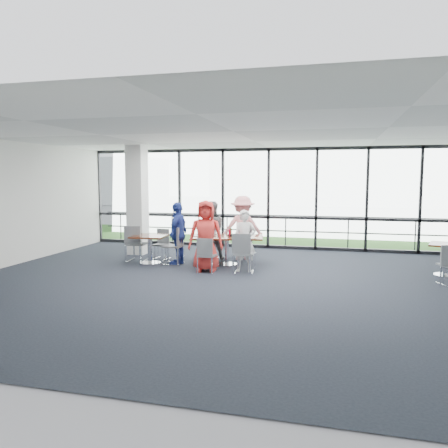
% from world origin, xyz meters
% --- Properties ---
extents(floor, '(12.00, 10.00, 0.02)m').
position_xyz_m(floor, '(0.00, 0.00, -0.01)').
color(floor, black).
rests_on(floor, ground).
extents(ceiling, '(12.00, 10.00, 0.04)m').
position_xyz_m(ceiling, '(0.00, 0.00, 3.20)').
color(ceiling, white).
rests_on(ceiling, ground).
extents(wall_front, '(12.00, 0.10, 3.20)m').
position_xyz_m(wall_front, '(0.00, -5.00, 1.60)').
color(wall_front, silver).
rests_on(wall_front, ground).
extents(curtain_wall_back, '(12.00, 0.10, 3.20)m').
position_xyz_m(curtain_wall_back, '(0.00, 5.00, 1.60)').
color(curtain_wall_back, white).
rests_on(curtain_wall_back, ground).
extents(structural_column, '(0.50, 0.50, 3.20)m').
position_xyz_m(structural_column, '(-3.60, 3.00, 1.60)').
color(structural_column, white).
rests_on(structural_column, ground).
extents(apron, '(80.00, 70.00, 0.02)m').
position_xyz_m(apron, '(0.00, 10.00, -0.02)').
color(apron, gray).
rests_on(apron, ground).
extents(grass_strip, '(80.00, 5.00, 0.01)m').
position_xyz_m(grass_strip, '(0.00, 8.00, 0.01)').
color(grass_strip, '#2F581E').
rests_on(grass_strip, ground).
extents(hangar_main, '(24.00, 10.00, 6.00)m').
position_xyz_m(hangar_main, '(4.00, 32.00, 3.00)').
color(hangar_main, silver).
rests_on(hangar_main, ground).
extents(hangar_aux, '(10.00, 6.00, 4.00)m').
position_xyz_m(hangar_aux, '(-18.00, 28.00, 2.00)').
color(hangar_aux, silver).
rests_on(hangar_aux, ground).
extents(guard_rail, '(12.00, 0.06, 0.06)m').
position_xyz_m(guard_rail, '(0.00, 5.60, 0.50)').
color(guard_rail, '#2D2D33').
rests_on(guard_rail, ground).
extents(main_table, '(1.97, 1.32, 0.75)m').
position_xyz_m(main_table, '(-0.63, 2.01, 0.62)').
color(main_table, '#3E2112').
rests_on(main_table, ground).
extents(side_table_left, '(0.93, 0.93, 0.75)m').
position_xyz_m(side_table_left, '(-2.64, 1.69, 0.63)').
color(side_table_left, '#3E2112').
rests_on(side_table_left, ground).
extents(side_table_right, '(0.95, 0.95, 0.75)m').
position_xyz_m(side_table_right, '(4.60, 1.98, 0.62)').
color(side_table_right, '#3E2112').
rests_on(side_table_right, ground).
extents(diner_near_left, '(0.93, 0.70, 1.72)m').
position_xyz_m(diner_near_left, '(-0.94, 1.15, 0.86)').
color(diner_near_left, red).
rests_on(diner_near_left, ground).
extents(diner_near_right, '(0.59, 0.46, 1.49)m').
position_xyz_m(diner_near_right, '(-0.02, 1.34, 0.75)').
color(diner_near_right, white).
rests_on(diner_near_right, ground).
extents(diner_far_left, '(0.91, 0.76, 1.62)m').
position_xyz_m(diner_far_left, '(-1.23, 2.61, 0.81)').
color(diner_far_left, slate).
rests_on(diner_far_left, ground).
extents(diner_far_right, '(1.23, 0.78, 1.76)m').
position_xyz_m(diner_far_right, '(-0.40, 2.90, 0.88)').
color(diner_far_right, pink).
rests_on(diner_far_right, ground).
extents(diner_end, '(0.56, 0.98, 1.63)m').
position_xyz_m(diner_end, '(-1.88, 1.76, 0.82)').
color(diner_end, navy).
rests_on(diner_end, ground).
extents(chair_main_nl, '(0.40, 0.40, 0.82)m').
position_xyz_m(chair_main_nl, '(-0.87, 0.99, 0.41)').
color(chair_main_nl, slate).
rests_on(chair_main_nl, ground).
extents(chair_main_nr, '(0.51, 0.51, 0.94)m').
position_xyz_m(chair_main_nr, '(0.00, 1.15, 0.47)').
color(chair_main_nr, slate).
rests_on(chair_main_nr, ground).
extents(chair_main_fl, '(0.47, 0.47, 0.95)m').
position_xyz_m(chair_main_fl, '(-1.29, 2.77, 0.48)').
color(chair_main_fl, slate).
rests_on(chair_main_fl, ground).
extents(chair_main_fr, '(0.49, 0.49, 0.82)m').
position_xyz_m(chair_main_fr, '(-0.40, 2.92, 0.41)').
color(chair_main_fr, slate).
rests_on(chair_main_fr, ground).
extents(chair_main_end, '(0.47, 0.47, 0.96)m').
position_xyz_m(chair_main_end, '(-2.02, 1.73, 0.48)').
color(chair_main_end, slate).
rests_on(chair_main_end, ground).
extents(chair_spare_la, '(0.52, 0.52, 0.96)m').
position_xyz_m(chair_spare_la, '(-3.09, 1.85, 0.48)').
color(chair_spare_la, slate).
rests_on(chair_spare_la, ground).
extents(chair_spare_lb, '(0.45, 0.45, 0.81)m').
position_xyz_m(chair_spare_lb, '(-2.58, 2.34, 0.40)').
color(chair_spare_lb, slate).
rests_on(chair_spare_lb, ground).
extents(plate_nl, '(0.25, 0.25, 0.01)m').
position_xyz_m(plate_nl, '(-1.03, 1.63, 0.76)').
color(plate_nl, white).
rests_on(plate_nl, main_table).
extents(plate_nr, '(0.26, 0.26, 0.01)m').
position_xyz_m(plate_nr, '(0.01, 1.79, 0.76)').
color(plate_nr, white).
rests_on(plate_nr, main_table).
extents(plate_fl, '(0.28, 0.28, 0.01)m').
position_xyz_m(plate_fl, '(-1.18, 2.25, 0.76)').
color(plate_fl, white).
rests_on(plate_fl, main_table).
extents(plate_fr, '(0.27, 0.27, 0.01)m').
position_xyz_m(plate_fr, '(-0.28, 2.38, 0.76)').
color(plate_fr, white).
rests_on(plate_fr, main_table).
extents(plate_end, '(0.27, 0.27, 0.01)m').
position_xyz_m(plate_end, '(-1.39, 1.90, 0.76)').
color(plate_end, white).
rests_on(plate_end, main_table).
extents(tumbler_a, '(0.07, 0.07, 0.14)m').
position_xyz_m(tumbler_a, '(-0.82, 1.73, 0.82)').
color(tumbler_a, white).
rests_on(tumbler_a, main_table).
extents(tumbler_b, '(0.07, 0.07, 0.14)m').
position_xyz_m(tumbler_b, '(-0.35, 1.93, 0.82)').
color(tumbler_b, white).
rests_on(tumbler_b, main_table).
extents(tumbler_c, '(0.07, 0.07, 0.13)m').
position_xyz_m(tumbler_c, '(-0.61, 2.19, 0.82)').
color(tumbler_c, white).
rests_on(tumbler_c, main_table).
extents(tumbler_d, '(0.07, 0.07, 0.14)m').
position_xyz_m(tumbler_d, '(-1.23, 1.74, 0.82)').
color(tumbler_d, white).
rests_on(tumbler_d, main_table).
extents(menu_a, '(0.34, 0.26, 0.00)m').
position_xyz_m(menu_a, '(-0.74, 1.58, 0.75)').
color(menu_a, white).
rests_on(menu_a, main_table).
extents(menu_b, '(0.33, 0.28, 0.00)m').
position_xyz_m(menu_b, '(0.15, 1.88, 0.75)').
color(menu_b, white).
rests_on(menu_b, main_table).
extents(menu_c, '(0.33, 0.36, 0.00)m').
position_xyz_m(menu_c, '(-0.56, 2.40, 0.75)').
color(menu_c, white).
rests_on(menu_c, main_table).
extents(condiment_caddy, '(0.10, 0.07, 0.04)m').
position_xyz_m(condiment_caddy, '(-0.56, 2.07, 0.77)').
color(condiment_caddy, black).
rests_on(condiment_caddy, main_table).
extents(ketchup_bottle, '(0.06, 0.06, 0.18)m').
position_xyz_m(ketchup_bottle, '(-0.57, 2.06, 0.84)').
color(ketchup_bottle, '#AF001B').
rests_on(ketchup_bottle, main_table).
extents(green_bottle, '(0.05, 0.05, 0.20)m').
position_xyz_m(green_bottle, '(-0.55, 2.12, 0.85)').
color(green_bottle, '#206725').
rests_on(green_bottle, main_table).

